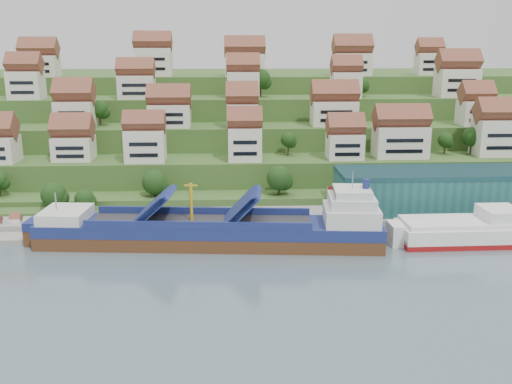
{
  "coord_description": "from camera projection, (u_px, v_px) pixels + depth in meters",
  "views": [
    {
      "loc": [
        -4.71,
        -116.58,
        42.1
      ],
      "look_at": [
        1.61,
        14.0,
        8.0
      ],
      "focal_mm": 40.0,
      "sensor_mm": 36.0,
      "label": 1
    }
  ],
  "objects": [
    {
      "name": "cargo_ship",
      "position": [
        219.0,
        231.0,
        122.25
      ],
      "size": [
        74.12,
        17.64,
        16.22
      ],
      "rotation": [
        0.0,
        0.0,
        -0.09
      ],
      "color": "#502E18",
      "rests_on": "ground"
    },
    {
      "name": "ground",
      "position": [
        252.0,
        244.0,
        123.52
      ],
      "size": [
        300.0,
        300.0,
        0.0
      ],
      "primitive_type": "plane",
      "color": "slate",
      "rests_on": "ground"
    },
    {
      "name": "pebble_beach",
      "position": [
        0.0,
        229.0,
        132.28
      ],
      "size": [
        45.0,
        20.0,
        1.0
      ],
      "primitive_type": "cube",
      "color": "gray",
      "rests_on": "ground"
    },
    {
      "name": "quay",
      "position": [
        331.0,
        217.0,
        138.68
      ],
      "size": [
        180.0,
        14.0,
        2.2
      ],
      "primitive_type": "cube",
      "color": "gray",
      "rests_on": "ground"
    },
    {
      "name": "hillside",
      "position": [
        241.0,
        127.0,
        220.92
      ],
      "size": [
        260.0,
        128.0,
        31.0
      ],
      "color": "#2D4C1E",
      "rests_on": "ground"
    },
    {
      "name": "flagpole",
      "position": [
        328.0,
        200.0,
        132.3
      ],
      "size": [
        1.28,
        0.16,
        8.0
      ],
      "color": "gray",
      "rests_on": "quay"
    },
    {
      "name": "warehouse",
      "position": [
        459.0,
        190.0,
        140.57
      ],
      "size": [
        60.0,
        15.0,
        10.0
      ],
      "primitive_type": "cube",
      "color": "#205755",
      "rests_on": "quay"
    },
    {
      "name": "second_ship",
      "position": [
        468.0,
        231.0,
        123.94
      ],
      "size": [
        29.05,
        11.1,
        8.38
      ],
      "rotation": [
        0.0,
        0.0,
        0.01
      ],
      "color": "maroon",
      "rests_on": "ground"
    },
    {
      "name": "hillside_village",
      "position": [
        257.0,
        102.0,
        176.81
      ],
      "size": [
        152.54,
        61.57,
        29.65
      ],
      "color": "silver",
      "rests_on": "ground"
    },
    {
      "name": "hillside_trees",
      "position": [
        190.0,
        145.0,
        157.98
      ],
      "size": [
        145.06,
        60.58,
        31.14
      ],
      "color": "#1E4216",
      "rests_on": "ground"
    }
  ]
}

